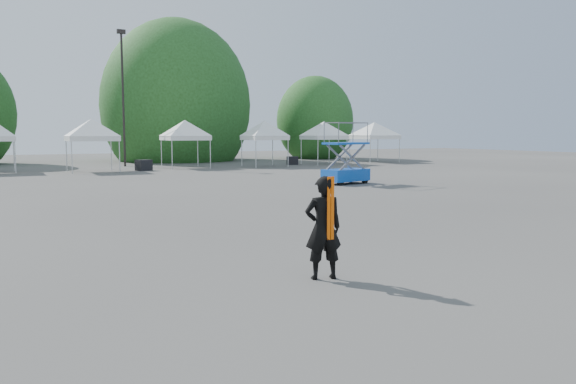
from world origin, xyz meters
name	(u,v)px	position (x,y,z in m)	size (l,w,h in m)	color
ground	(299,252)	(0.00, 0.00, 0.00)	(120.00, 120.00, 0.00)	#474442
light_pole_east	(123,90)	(3.00, 32.00, 5.52)	(0.60, 0.25, 9.80)	black
tree_mid_e	(176,106)	(9.00, 39.00, 4.84)	(5.12, 5.12, 7.79)	#382314
tree_far_e	(315,121)	(22.00, 37.00, 3.63)	(3.84, 3.84, 5.84)	#382314
tent_e	(91,123)	(0.05, 27.24, 3.06)	(4.23, 4.23, 3.88)	silver
tent_f	(185,124)	(6.40, 28.21, 3.06)	(4.09, 4.09, 3.88)	silver
tent_g	(264,124)	(11.95, 27.02, 3.06)	(3.86, 3.86, 3.88)	silver
tent_h	(324,125)	(17.43, 27.78, 3.06)	(3.97, 3.97, 3.88)	silver
tent_extra_8	(375,126)	(22.86, 28.58, 3.06)	(4.48, 4.48, 3.88)	silver
man	(323,228)	(-0.66, -2.05, 0.86)	(0.71, 0.55, 1.72)	black
scissor_lift	(346,153)	(9.45, 12.58, 1.48)	(2.47, 1.62, 2.93)	#0D2FB1
crate_mid	(144,165)	(3.11, 26.66, 0.35)	(0.91, 0.71, 0.71)	black
crate_east	(292,161)	(14.86, 28.17, 0.32)	(0.82, 0.64, 0.64)	black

